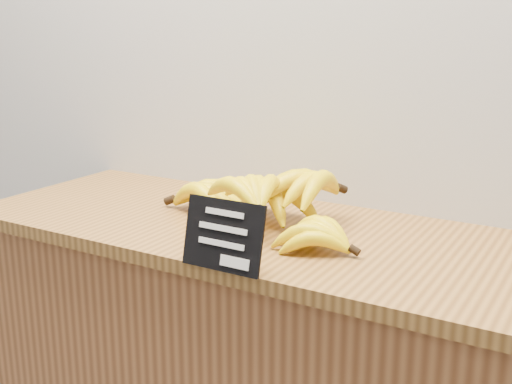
# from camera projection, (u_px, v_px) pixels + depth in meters

# --- Properties ---
(counter_top) EXTENTS (1.40, 0.54, 0.03)m
(counter_top) POSITION_uv_depth(u_px,v_px,m) (267.00, 233.00, 1.43)
(counter_top) COLOR olive
(counter_top) RESTS_ON counter
(chalkboard_sign) EXTENTS (0.16, 0.04, 0.13)m
(chalkboard_sign) POSITION_uv_depth(u_px,v_px,m) (223.00, 235.00, 1.16)
(chalkboard_sign) COLOR black
(chalkboard_sign) RESTS_ON counter_top
(banana_pile) EXTENTS (0.54, 0.37, 0.12)m
(banana_pile) POSITION_uv_depth(u_px,v_px,m) (267.00, 200.00, 1.42)
(banana_pile) COLOR #FFE80A
(banana_pile) RESTS_ON counter_top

